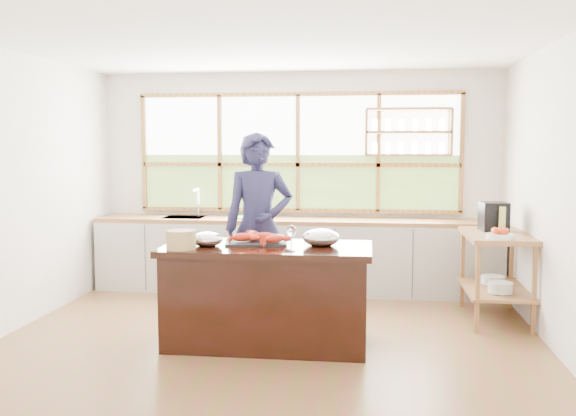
% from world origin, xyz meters
% --- Properties ---
extents(ground_plane, '(5.00, 5.00, 0.00)m').
position_xyz_m(ground_plane, '(0.00, 0.00, 0.00)').
color(ground_plane, brown).
extents(room_shell, '(5.02, 4.52, 2.71)m').
position_xyz_m(room_shell, '(0.02, 0.51, 1.75)').
color(room_shell, silver).
rests_on(room_shell, ground_plane).
extents(back_counter, '(4.90, 0.63, 0.90)m').
position_xyz_m(back_counter, '(-0.02, 1.94, 0.45)').
color(back_counter, '#B8B7AE').
rests_on(back_counter, ground_plane).
extents(right_shelf_unit, '(0.62, 1.10, 0.90)m').
position_xyz_m(right_shelf_unit, '(2.19, 0.89, 0.60)').
color(right_shelf_unit, olive).
rests_on(right_shelf_unit, ground_plane).
extents(island, '(1.85, 0.90, 0.90)m').
position_xyz_m(island, '(0.00, -0.20, 0.45)').
color(island, black).
rests_on(island, ground_plane).
extents(cook, '(0.79, 0.62, 1.92)m').
position_xyz_m(cook, '(-0.22, 0.59, 0.96)').
color(cook, '#1D1D3D').
rests_on(cook, ground_plane).
extents(potted_plant, '(0.18, 0.14, 0.29)m').
position_xyz_m(potted_plant, '(-0.45, 2.00, 1.05)').
color(potted_plant, slate).
rests_on(potted_plant, back_counter).
extents(cutting_board, '(0.45, 0.37, 0.01)m').
position_xyz_m(cutting_board, '(-0.58, 1.94, 0.91)').
color(cutting_board, '#58C447').
rests_on(cutting_board, back_counter).
extents(espresso_machine, '(0.29, 0.30, 0.30)m').
position_xyz_m(espresso_machine, '(2.19, 1.10, 1.05)').
color(espresso_machine, black).
rests_on(espresso_machine, right_shelf_unit).
extents(wine_bottle, '(0.07, 0.07, 0.27)m').
position_xyz_m(wine_bottle, '(2.24, 0.91, 1.04)').
color(wine_bottle, '#A4B055').
rests_on(wine_bottle, right_shelf_unit).
extents(fruit_bowl, '(0.26, 0.26, 0.11)m').
position_xyz_m(fruit_bowl, '(2.14, 0.50, 0.94)').
color(fruit_bowl, silver).
rests_on(fruit_bowl, right_shelf_unit).
extents(slate_board, '(0.60, 0.47, 0.02)m').
position_xyz_m(slate_board, '(-0.12, -0.08, 0.91)').
color(slate_board, black).
rests_on(slate_board, island).
extents(lobster_pile, '(0.52, 0.44, 0.08)m').
position_xyz_m(lobster_pile, '(-0.10, -0.08, 0.96)').
color(lobster_pile, red).
rests_on(lobster_pile, slate_board).
extents(mixing_bowl_left, '(0.28, 0.28, 0.13)m').
position_xyz_m(mixing_bowl_left, '(-0.53, -0.28, 0.96)').
color(mixing_bowl_left, silver).
rests_on(mixing_bowl_left, island).
extents(mixing_bowl_right, '(0.33, 0.33, 0.16)m').
position_xyz_m(mixing_bowl_right, '(0.47, -0.13, 0.97)').
color(mixing_bowl_right, silver).
rests_on(mixing_bowl_right, island).
extents(wine_glass, '(0.08, 0.08, 0.22)m').
position_xyz_m(wine_glass, '(0.25, -0.47, 1.06)').
color(wine_glass, white).
rests_on(wine_glass, island).
extents(wicker_basket, '(0.25, 0.25, 0.16)m').
position_xyz_m(wicker_basket, '(-0.71, -0.48, 0.98)').
color(wicker_basket, tan).
rests_on(wicker_basket, island).
extents(parchment_roll, '(0.09, 0.30, 0.08)m').
position_xyz_m(parchment_roll, '(-0.82, 0.07, 0.94)').
color(parchment_roll, silver).
rests_on(parchment_roll, island).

